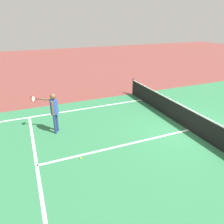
% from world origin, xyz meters
% --- Properties ---
extents(ground_plane, '(60.00, 60.00, 0.00)m').
position_xyz_m(ground_plane, '(0.00, 0.00, 0.00)').
color(ground_plane, brown).
extents(court_surface_inbounds, '(10.62, 24.40, 0.00)m').
position_xyz_m(court_surface_inbounds, '(0.00, 0.00, 0.00)').
color(court_surface_inbounds, '#2D7247').
rests_on(court_surface_inbounds, ground_plane).
extents(line_sideline_left, '(0.10, 11.89, 0.01)m').
position_xyz_m(line_sideline_left, '(-4.11, -5.95, 0.00)').
color(line_sideline_left, white).
rests_on(line_sideline_left, ground_plane).
extents(line_service_near, '(8.22, 0.10, 0.01)m').
position_xyz_m(line_service_near, '(0.00, -6.40, 0.00)').
color(line_service_near, white).
rests_on(line_service_near, ground_plane).
extents(line_center_service, '(0.10, 6.40, 0.01)m').
position_xyz_m(line_center_service, '(0.00, -3.20, 0.00)').
color(line_center_service, white).
rests_on(line_center_service, ground_plane).
extents(net, '(10.58, 0.09, 1.07)m').
position_xyz_m(net, '(0.00, 0.00, 0.49)').
color(net, '#33383D').
rests_on(net, ground_plane).
extents(player_near, '(0.92, 1.02, 1.75)m').
position_xyz_m(player_near, '(-2.09, -5.41, 1.10)').
color(player_near, navy).
rests_on(player_near, ground_plane).
extents(tennis_ball_mid_court, '(0.07, 0.07, 0.07)m').
position_xyz_m(tennis_ball_mid_court, '(0.20, -4.94, 0.03)').
color(tennis_ball_mid_court, '#CCE033').
rests_on(tennis_ball_mid_court, ground_plane).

